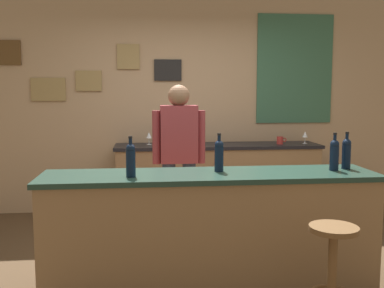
{
  "coord_description": "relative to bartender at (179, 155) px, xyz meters",
  "views": [
    {
      "loc": [
        -0.5,
        -3.79,
        1.55
      ],
      "look_at": [
        -0.05,
        0.45,
        1.05
      ],
      "focal_mm": 41.63,
      "sensor_mm": 36.0,
      "label": 1
    }
  ],
  "objects": [
    {
      "name": "bar_counter",
      "position": [
        0.17,
        -0.93,
        -0.47
      ],
      "size": [
        2.62,
        0.6,
        0.92
      ],
      "color": "olive",
      "rests_on": "ground_plane"
    },
    {
      "name": "ground_plane",
      "position": [
        0.17,
        -0.53,
        -0.94
      ],
      "size": [
        10.0,
        10.0,
        0.0
      ],
      "primitive_type": "plane",
      "color": "#4C3823"
    },
    {
      "name": "wine_glass_b",
      "position": [
        -0.14,
        1.2,
        0.07
      ],
      "size": [
        0.07,
        0.07,
        0.16
      ],
      "color": "silver",
      "rests_on": "side_counter"
    },
    {
      "name": "side_counter",
      "position": [
        0.57,
        1.12,
        -0.48
      ],
      "size": [
        2.55,
        0.56,
        0.9
      ],
      "color": "olive",
      "rests_on": "ground_plane"
    },
    {
      "name": "coffee_mug",
      "position": [
        1.35,
        1.07,
        0.01
      ],
      "size": [
        0.12,
        0.08,
        0.09
      ],
      "color": "#B2332D",
      "rests_on": "side_counter"
    },
    {
      "name": "wine_glass_d",
      "position": [
        1.69,
        1.1,
        0.07
      ],
      "size": [
        0.07,
        0.07,
        0.16
      ],
      "color": "silver",
      "rests_on": "side_counter"
    },
    {
      "name": "bar_stool",
      "position": [
        0.89,
        -1.62,
        -0.48
      ],
      "size": [
        0.32,
        0.32,
        0.68
      ],
      "color": "brown",
      "rests_on": "ground_plane"
    },
    {
      "name": "wine_bottle_d",
      "position": [
        1.31,
        -0.85,
        0.12
      ],
      "size": [
        0.07,
        0.07,
        0.31
      ],
      "color": "black",
      "rests_on": "bar_counter"
    },
    {
      "name": "wine_glass_a",
      "position": [
        -0.28,
        1.2,
        0.07
      ],
      "size": [
        0.07,
        0.07,
        0.16
      ],
      "color": "silver",
      "rests_on": "side_counter"
    },
    {
      "name": "wine_bottle_b",
      "position": [
        0.25,
        -0.87,
        0.12
      ],
      "size": [
        0.07,
        0.07,
        0.31
      ],
      "color": "black",
      "rests_on": "bar_counter"
    },
    {
      "name": "bartender",
      "position": [
        0.0,
        0.0,
        0.0
      ],
      "size": [
        0.52,
        0.21,
        1.62
      ],
      "color": "#384766",
      "rests_on": "ground_plane"
    },
    {
      "name": "wine_bottle_a",
      "position": [
        -0.44,
        -1.02,
        0.12
      ],
      "size": [
        0.07,
        0.07,
        0.31
      ],
      "color": "black",
      "rests_on": "bar_counter"
    },
    {
      "name": "wine_glass_c",
      "position": [
        0.29,
        1.18,
        0.07
      ],
      "size": [
        0.07,
        0.07,
        0.16
      ],
      "color": "silver",
      "rests_on": "side_counter"
    },
    {
      "name": "wine_bottle_c",
      "position": [
        1.18,
        -0.92,
        0.12
      ],
      "size": [
        0.07,
        0.07,
        0.31
      ],
      "color": "black",
      "rests_on": "bar_counter"
    },
    {
      "name": "back_wall",
      "position": [
        0.2,
        1.5,
        0.48
      ],
      "size": [
        6.0,
        0.09,
        2.8
      ],
      "color": "tan",
      "rests_on": "ground_plane"
    }
  ]
}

